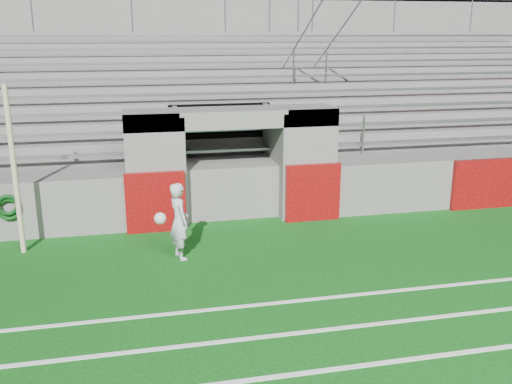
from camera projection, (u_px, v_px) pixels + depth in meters
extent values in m
plane|color=#0C4A11|center=(267.00, 278.00, 10.26)|extent=(90.00, 90.00, 0.00)
cylinder|color=#C3B991|center=(14.00, 171.00, 11.01)|extent=(0.11, 0.11, 3.34)
cube|color=white|center=(320.00, 371.00, 7.44)|extent=(28.00, 0.09, 0.01)
cube|color=white|center=(298.00, 333.00, 8.38)|extent=(28.00, 0.09, 0.01)
cube|color=white|center=(281.00, 302.00, 9.32)|extent=(28.00, 0.09, 0.01)
cube|color=#625F5C|center=(153.00, 169.00, 12.82)|extent=(1.20, 1.00, 2.60)
cube|color=#625F5C|center=(306.00, 161.00, 13.57)|extent=(1.20, 1.00, 2.60)
cube|color=black|center=(220.00, 152.00, 14.80)|extent=(2.60, 0.20, 2.50)
cube|color=#625F5C|center=(180.00, 164.00, 13.53)|extent=(0.10, 2.20, 2.50)
cube|color=#625F5C|center=(274.00, 159.00, 14.01)|extent=(0.10, 2.20, 2.50)
cube|color=#625F5C|center=(231.00, 117.00, 12.89)|extent=(4.80, 1.00, 0.40)
cube|color=#625F5C|center=(209.00, 141.00, 16.85)|extent=(26.00, 8.00, 0.20)
cube|color=#625F5C|center=(210.00, 162.00, 17.02)|extent=(26.00, 8.00, 1.05)
cube|color=#620809|center=(156.00, 202.00, 12.47)|extent=(1.30, 0.15, 1.35)
cube|color=#620809|center=(313.00, 192.00, 13.21)|extent=(1.30, 0.15, 1.35)
cube|color=#620809|center=(493.00, 183.00, 14.20)|extent=(2.20, 0.15, 1.25)
cube|color=gray|center=(225.00, 150.00, 14.02)|extent=(23.00, 0.28, 0.06)
cube|color=#625F5C|center=(220.00, 144.00, 14.82)|extent=(24.00, 0.75, 0.38)
cube|color=gray|center=(220.00, 129.00, 14.62)|extent=(23.00, 0.28, 0.06)
cube|color=#625F5C|center=(215.00, 132.00, 15.48)|extent=(24.00, 0.75, 0.76)
cube|color=gray|center=(215.00, 111.00, 15.22)|extent=(23.00, 0.28, 0.06)
cube|color=#625F5C|center=(211.00, 121.00, 16.13)|extent=(24.00, 0.75, 1.14)
cube|color=gray|center=(211.00, 94.00, 15.82)|extent=(23.00, 0.28, 0.06)
cube|color=#625F5C|center=(208.00, 111.00, 16.78)|extent=(24.00, 0.75, 1.52)
cube|color=gray|center=(207.00, 78.00, 16.42)|extent=(23.00, 0.28, 0.06)
cube|color=#625F5C|center=(204.00, 102.00, 17.43)|extent=(24.00, 0.75, 1.90)
cube|color=gray|center=(204.00, 63.00, 17.02)|extent=(23.00, 0.28, 0.06)
cube|color=#625F5C|center=(201.00, 93.00, 18.09)|extent=(24.00, 0.75, 2.28)
cube|color=gray|center=(200.00, 49.00, 17.62)|extent=(23.00, 0.28, 0.06)
cube|color=#625F5C|center=(198.00, 85.00, 18.74)|extent=(24.00, 0.75, 2.66)
cube|color=gray|center=(197.00, 36.00, 18.22)|extent=(23.00, 0.28, 0.06)
cube|color=#625F5C|center=(196.00, 81.00, 19.36)|extent=(26.00, 0.60, 5.29)
cylinder|color=#A5A8AD|center=(326.00, 137.00, 14.20)|extent=(0.05, 0.05, 1.00)
cylinder|color=#A5A8AD|center=(293.00, 67.00, 16.60)|extent=(0.05, 0.05, 1.00)
cylinder|color=#A5A8AD|center=(269.00, 15.00, 19.01)|extent=(0.05, 0.05, 1.00)
cylinder|color=#A5A8AD|center=(294.00, 49.00, 16.47)|extent=(0.05, 6.02, 3.08)
cylinder|color=#A5A8AD|center=(363.00, 135.00, 14.41)|extent=(0.05, 0.05, 1.00)
cylinder|color=#A5A8AD|center=(326.00, 67.00, 16.81)|extent=(0.05, 0.05, 1.00)
cylinder|color=#A5A8AD|center=(298.00, 15.00, 19.22)|extent=(0.05, 0.05, 1.00)
cylinder|color=#A5A8AD|center=(327.00, 49.00, 16.68)|extent=(0.05, 6.02, 3.08)
cylinder|color=#A5A8AD|center=(32.00, 12.00, 17.44)|extent=(0.05, 0.05, 1.10)
cylinder|color=#A5A8AD|center=(132.00, 13.00, 18.06)|extent=(0.05, 0.05, 1.10)
cylinder|color=#A5A8AD|center=(225.00, 13.00, 18.69)|extent=(0.05, 0.05, 1.10)
cylinder|color=#A5A8AD|center=(312.00, 14.00, 19.31)|extent=(0.05, 0.05, 1.10)
cylinder|color=#A5A8AD|center=(394.00, 15.00, 19.93)|extent=(0.05, 0.05, 1.10)
cylinder|color=#A5A8AD|center=(471.00, 15.00, 20.55)|extent=(0.05, 0.05, 1.10)
imported|color=silver|center=(179.00, 221.00, 10.97)|extent=(0.51, 0.63, 1.51)
sphere|color=white|center=(160.00, 218.00, 10.72)|extent=(0.23, 0.23, 0.23)
torus|color=#0D4111|center=(9.00, 209.00, 11.84)|extent=(0.50, 0.09, 0.50)
torus|color=#0B3812|center=(8.00, 205.00, 11.76)|extent=(0.46, 0.09, 0.46)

